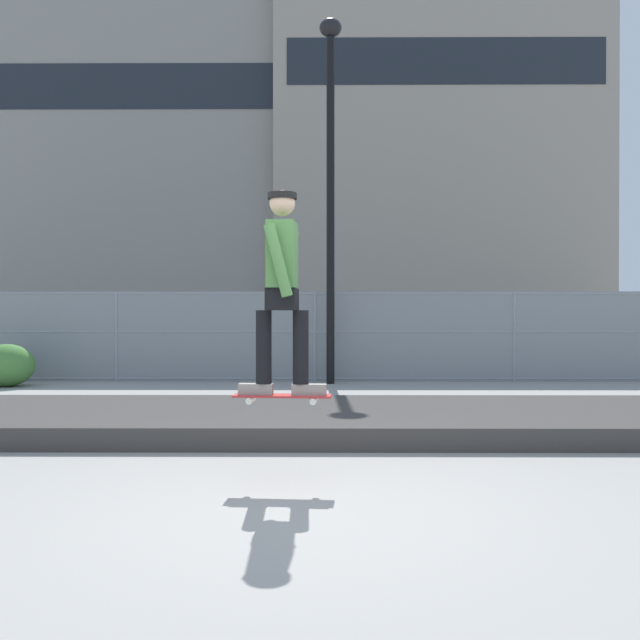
{
  "coord_description": "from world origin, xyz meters",
  "views": [
    {
      "loc": [
        0.19,
        -4.85,
        1.38
      ],
      "look_at": [
        0.14,
        2.89,
        1.31
      ],
      "focal_mm": 38.45,
      "sensor_mm": 36.0,
      "label": 1
    }
  ],
  "objects_px": {
    "skater": "(282,280)",
    "parked_car_near": "(93,335)",
    "street_lamp": "(331,159)",
    "shrub_left": "(7,365)",
    "skateboard": "(282,396)"
  },
  "relations": [
    {
      "from": "skateboard",
      "to": "shrub_left",
      "type": "xyz_separation_m",
      "value": [
        -5.72,
        7.41,
        -0.3
      ]
    },
    {
      "from": "skater",
      "to": "parked_car_near",
      "type": "xyz_separation_m",
      "value": [
        -5.64,
        12.08,
        -0.82
      ]
    },
    {
      "from": "skateboard",
      "to": "parked_car_near",
      "type": "height_order",
      "value": "parked_car_near"
    },
    {
      "from": "street_lamp",
      "to": "shrub_left",
      "type": "distance_m",
      "value": 7.43
    },
    {
      "from": "parked_car_near",
      "to": "shrub_left",
      "type": "distance_m",
      "value": 4.68
    },
    {
      "from": "street_lamp",
      "to": "parked_car_near",
      "type": "relative_size",
      "value": 1.63
    },
    {
      "from": "street_lamp",
      "to": "shrub_left",
      "type": "relative_size",
      "value": 6.9
    },
    {
      "from": "street_lamp",
      "to": "shrub_left",
      "type": "height_order",
      "value": "street_lamp"
    },
    {
      "from": "skater",
      "to": "shrub_left",
      "type": "height_order",
      "value": "skater"
    },
    {
      "from": "skateboard",
      "to": "street_lamp",
      "type": "height_order",
      "value": "street_lamp"
    },
    {
      "from": "skateboard",
      "to": "street_lamp",
      "type": "relative_size",
      "value": 0.11
    },
    {
      "from": "skateboard",
      "to": "parked_car_near",
      "type": "relative_size",
      "value": 0.18
    },
    {
      "from": "skater",
      "to": "shrub_left",
      "type": "relative_size",
      "value": 1.59
    },
    {
      "from": "skateboard",
      "to": "skater",
      "type": "xyz_separation_m",
      "value": [
        -0.0,
        0.0,
        0.96
      ]
    },
    {
      "from": "street_lamp",
      "to": "skater",
      "type": "bearing_deg",
      "value": -93.34
    }
  ]
}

